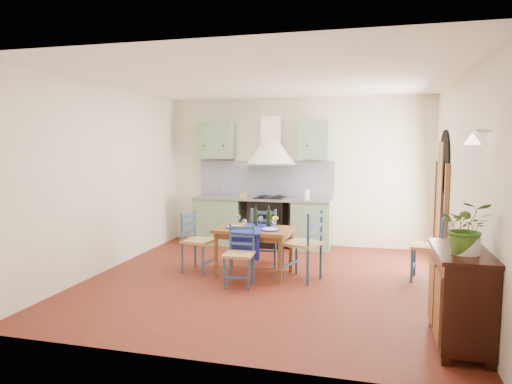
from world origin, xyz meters
The scene contains 13 objects.
floor centered at (0.00, 0.00, 0.00)m, with size 5.00×5.00×0.00m, color #4C1710.
back_wall centered at (-0.47, 2.29, 1.05)m, with size 5.00×0.96×2.80m.
right_wall centered at (2.50, 0.28, 1.34)m, with size 0.26×5.00×2.80m.
left_wall centered at (-2.50, 0.00, 1.40)m, with size 0.04×5.00×2.80m, color beige.
ceiling centered at (0.00, 0.00, 2.80)m, with size 5.00×5.00×0.01m, color white.
dining_table centered at (-0.24, 0.25, 0.62)m, with size 1.15×0.88×1.01m.
chair_near centered at (-0.30, -0.31, 0.43)m, with size 0.41×0.41×0.83m.
chair_far centered at (-0.20, 0.77, 0.48)m, with size 0.44×0.44×0.94m.
chair_left centered at (-1.12, 0.19, 0.47)m, with size 0.49×0.49×0.90m.
chair_right centered at (0.51, 0.16, 0.51)m, with size 0.59×0.59×0.99m.
chair_spare centered at (2.23, 0.55, 0.48)m, with size 0.51×0.51×0.93m.
sideboard centered at (2.26, -1.58, 0.51)m, with size 0.50×1.05×0.94m.
potted_plant centered at (2.26, -1.74, 1.18)m, with size 0.44×0.38×0.49m, color #3A651F.
Camera 1 is at (1.44, -6.14, 1.93)m, focal length 32.00 mm.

